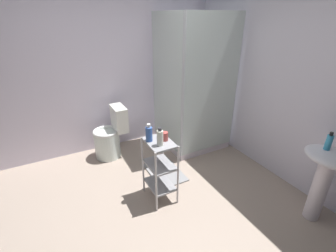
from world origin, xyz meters
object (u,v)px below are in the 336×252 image
(pedestal_sink, at_px, (325,172))
(rinse_cup, at_px, (165,136))
(lotion_bottle_white, at_px, (160,138))
(storage_cart, at_px, (160,166))
(hand_soap_bottle, at_px, (329,142))
(shampoo_bottle_blue, at_px, (149,134))
(shower_stall, at_px, (190,119))
(bath_mat, at_px, (165,172))
(toilet, at_px, (110,137))

(pedestal_sink, height_order, rinse_cup, rinse_cup)
(lotion_bottle_white, bearing_deg, storage_cart, 160.65)
(pedestal_sink, distance_m, hand_soap_bottle, 0.31)
(rinse_cup, bearing_deg, shampoo_bottle_blue, -113.83)
(lotion_bottle_white, height_order, rinse_cup, lotion_bottle_white)
(shower_stall, height_order, lotion_bottle_white, shower_stall)
(shampoo_bottle_blue, relative_size, rinse_cup, 2.06)
(storage_cart, distance_m, lotion_bottle_white, 0.40)
(hand_soap_bottle, xyz_separation_m, bath_mat, (-1.36, -1.00, -0.88))
(lotion_bottle_white, bearing_deg, toilet, -169.82)
(hand_soap_bottle, xyz_separation_m, rinse_cup, (-0.98, -1.19, -0.10))
(shower_stall, bearing_deg, rinse_cup, -45.22)
(pedestal_sink, height_order, bath_mat, pedestal_sink)
(toilet, height_order, bath_mat, toilet)
(toilet, relative_size, bath_mat, 1.27)
(shower_stall, bearing_deg, shampoo_bottle_blue, -51.93)
(storage_cart, height_order, rinse_cup, rinse_cup)
(toilet, xyz_separation_m, storage_cart, (1.17, 0.25, 0.12))
(shampoo_bottle_blue, bearing_deg, rinse_cup, 66.17)
(shampoo_bottle_blue, height_order, bath_mat, shampoo_bottle_blue)
(lotion_bottle_white, distance_m, rinse_cup, 0.12)
(toilet, bearing_deg, shower_stall, 76.44)
(hand_soap_bottle, height_order, rinse_cup, hand_soap_bottle)
(toilet, xyz_separation_m, shampoo_bottle_blue, (1.10, 0.16, 0.51))
(hand_soap_bottle, bearing_deg, rinse_cup, -129.27)
(hand_soap_bottle, xyz_separation_m, lotion_bottle_white, (-0.91, -1.28, -0.06))
(lotion_bottle_white, bearing_deg, rinse_cup, 127.78)
(pedestal_sink, height_order, toilet, pedestal_sink)
(lotion_bottle_white, bearing_deg, pedestal_sink, 53.95)
(rinse_cup, bearing_deg, storage_cart, -89.96)
(hand_soap_bottle, relative_size, lotion_bottle_white, 0.91)
(rinse_cup, relative_size, bath_mat, 0.16)
(shower_stall, xyz_separation_m, shampoo_bottle_blue, (0.81, -1.04, 0.36))
(pedestal_sink, xyz_separation_m, bath_mat, (-1.40, -1.02, -0.57))
(shower_stall, distance_m, bath_mat, 0.97)
(lotion_bottle_white, distance_m, shampoo_bottle_blue, 0.15)
(toilet, height_order, shampoo_bottle_blue, shampoo_bottle_blue)
(storage_cart, relative_size, hand_soap_bottle, 4.14)
(pedestal_sink, relative_size, hand_soap_bottle, 4.53)
(lotion_bottle_white, bearing_deg, hand_soap_bottle, 54.77)
(storage_cart, bearing_deg, shower_stall, 132.74)
(storage_cart, distance_m, shampoo_bottle_blue, 0.40)
(shampoo_bottle_blue, bearing_deg, bath_mat, 132.53)
(storage_cart, xyz_separation_m, bath_mat, (-0.38, 0.26, -0.43))
(shower_stall, height_order, shampoo_bottle_blue, shower_stall)
(hand_soap_bottle, distance_m, rinse_cup, 1.55)
(shower_stall, relative_size, toilet, 2.63)
(hand_soap_bottle, bearing_deg, lotion_bottle_white, -125.23)
(pedestal_sink, bearing_deg, shower_stall, -170.18)
(shower_stall, distance_m, storage_cart, 1.30)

